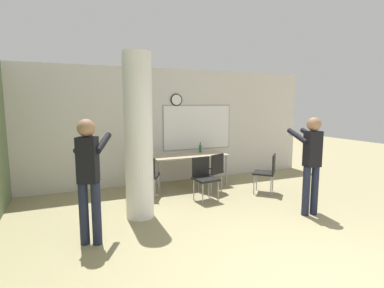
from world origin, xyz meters
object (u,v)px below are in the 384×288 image
bottle_on_table (200,148)px  person_watching_back (89,172)px  chair_table_right (213,170)px  person_playing_side (311,158)px  folding_table (189,156)px  chair_table_left (147,174)px  chair_mid_room (267,170)px  chair_table_front (204,175)px

bottle_on_table → person_watching_back: (-2.82, -2.44, 0.18)m
chair_table_right → person_playing_side: size_ratio=0.50×
folding_table → bottle_on_table: 0.46m
folding_table → chair_table_left: (-1.16, -0.53, -0.20)m
person_playing_side → bottle_on_table: bearing=106.4°
bottle_on_table → chair_mid_room: (0.93, -1.47, -0.34)m
person_watching_back → person_playing_side: (3.64, -0.36, -0.02)m
bottle_on_table → chair_mid_room: size_ratio=0.29×
bottle_on_table → person_watching_back: bearing=-139.1°
chair_mid_room → person_watching_back: 3.91m
chair_table_front → person_watching_back: 2.59m
person_watching_back → chair_table_front: bearing=25.9°
bottle_on_table → chair_table_front: bottle_on_table is taller
bottle_on_table → folding_table: bearing=-154.3°
chair_table_front → person_watching_back: person_watching_back is taller
chair_mid_room → chair_table_left: bearing=163.4°
chair_table_left → chair_table_right: bearing=-7.8°
bottle_on_table → chair_table_left: size_ratio=0.29×
bottle_on_table → chair_table_right: size_ratio=0.29×
person_watching_back → person_playing_side: bearing=-5.6°
chair_table_right → chair_table_left: size_ratio=1.00×
bottle_on_table → chair_table_left: bearing=-155.2°
folding_table → person_playing_side: 2.90m
chair_table_right → chair_mid_room: (1.06, -0.55, 0.00)m
chair_table_right → bottle_on_table: bearing=82.4°
chair_table_front → chair_mid_room: (1.47, -0.14, 0.00)m
bottle_on_table → person_playing_side: person_playing_side is taller
bottle_on_table → chair_table_left: 1.75m
chair_table_front → chair_table_right: bearing=45.1°
person_watching_back → person_playing_side: 3.66m
chair_mid_room → folding_table: bearing=136.2°
chair_table_front → chair_table_left: bearing=149.3°
folding_table → chair_table_left: 1.29m
bottle_on_table → chair_table_right: bearing=-97.6°
bottle_on_table → person_watching_back: 3.73m
folding_table → chair_table_left: bearing=-155.5°
chair_table_left → person_watching_back: size_ratio=0.50×
chair_table_left → person_playing_side: size_ratio=0.50×
chair_table_left → person_playing_side: (2.38, -2.08, 0.51)m
chair_table_right → person_watching_back: size_ratio=0.50×
chair_table_left → chair_table_front: (1.03, -0.61, 0.00)m
chair_table_front → person_playing_side: size_ratio=0.50×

